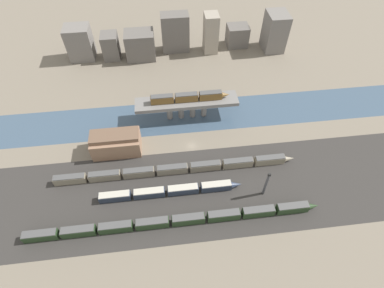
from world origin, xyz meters
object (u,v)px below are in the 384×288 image
object	(u,v)px
train_yard_near	(174,221)
train_yard_far	(176,169)
train_on_bridge	(189,97)
warehouse_building	(116,143)
train_yard_mid	(170,191)
signal_tower	(266,184)

from	to	relation	value
train_yard_near	train_yard_far	world-z (taller)	train_yard_far
train_yard_far	train_on_bridge	bearing A→B (deg)	73.85
train_on_bridge	warehouse_building	world-z (taller)	train_on_bridge
train_on_bridge	train_yard_near	xyz separation A→B (m)	(-11.85, -55.69, -10.28)
train_yard_near	train_yard_far	size ratio (longest dim) A/B	1.08
train_on_bridge	train_yard_far	xyz separation A→B (m)	(-9.44, -32.58, -10.27)
train_yard_near	warehouse_building	bearing A→B (deg)	120.45
train_yard_mid	train_yard_far	world-z (taller)	train_yard_far
train_yard_near	train_yard_mid	world-z (taller)	train_yard_near
train_yard_near	signal_tower	distance (m)	37.66
signal_tower	train_yard_near	bearing A→B (deg)	-166.62
train_yard_mid	signal_tower	size ratio (longest dim) A/B	4.10
warehouse_building	signal_tower	size ratio (longest dim) A/B	1.52
train_on_bridge	train_yard_far	distance (m)	35.44
train_yard_far	warehouse_building	xyz separation A→B (m)	(-24.77, 14.93, 3.04)
train_yard_far	train_yard_near	bearing A→B (deg)	-95.96
train_on_bridge	signal_tower	size ratio (longest dim) A/B	2.66
train_yard_mid	warehouse_building	size ratio (longest dim) A/B	2.71
train_on_bridge	train_yard_far	bearing A→B (deg)	-106.15
train_on_bridge	warehouse_building	xyz separation A→B (m)	(-34.21, -17.65, -7.23)
train_yard_near	train_on_bridge	bearing A→B (deg)	77.99
train_yard_mid	train_yard_far	size ratio (longest dim) A/B	0.56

